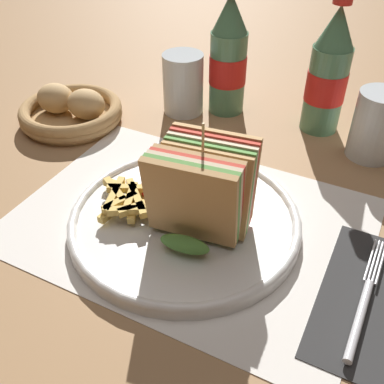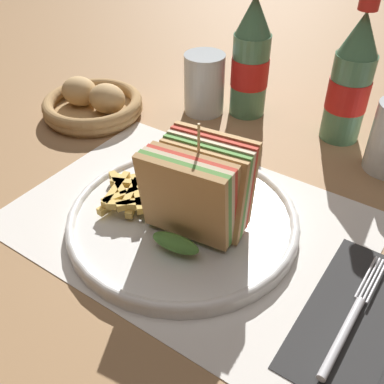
{
  "view_description": "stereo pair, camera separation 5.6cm",
  "coord_description": "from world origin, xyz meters",
  "px_view_note": "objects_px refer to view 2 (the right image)",
  "views": [
    {
      "loc": [
        0.21,
        -0.36,
        0.39
      ],
      "look_at": [
        0.01,
        0.03,
        0.04
      ],
      "focal_mm": 42.0,
      "sensor_mm": 36.0,
      "label": 1
    },
    {
      "loc": [
        0.26,
        -0.33,
        0.39
      ],
      "look_at": [
        0.01,
        0.03,
        0.04
      ],
      "focal_mm": 42.0,
      "sensor_mm": 36.0,
      "label": 2
    }
  ],
  "objects_px": {
    "coke_bottle_far": "(351,82)",
    "glass_far": "(204,84)",
    "fork": "(349,323)",
    "plate_main": "(183,219)",
    "bread_basket": "(93,104)",
    "coke_bottle_near": "(251,60)",
    "club_sandwich": "(198,191)"
  },
  "relations": [
    {
      "from": "club_sandwich",
      "to": "bread_basket",
      "type": "relative_size",
      "value": 0.81
    },
    {
      "from": "plate_main",
      "to": "fork",
      "type": "bearing_deg",
      "value": -8.37
    },
    {
      "from": "bread_basket",
      "to": "plate_main",
      "type": "bearing_deg",
      "value": -26.51
    },
    {
      "from": "fork",
      "to": "glass_far",
      "type": "height_order",
      "value": "glass_far"
    },
    {
      "from": "plate_main",
      "to": "coke_bottle_near",
      "type": "distance_m",
      "value": 0.33
    },
    {
      "from": "coke_bottle_near",
      "to": "coke_bottle_far",
      "type": "distance_m",
      "value": 0.17
    },
    {
      "from": "coke_bottle_near",
      "to": "glass_far",
      "type": "distance_m",
      "value": 0.09
    },
    {
      "from": "club_sandwich",
      "to": "bread_basket",
      "type": "height_order",
      "value": "club_sandwich"
    },
    {
      "from": "plate_main",
      "to": "coke_bottle_far",
      "type": "height_order",
      "value": "coke_bottle_far"
    },
    {
      "from": "plate_main",
      "to": "bread_basket",
      "type": "bearing_deg",
      "value": 153.49
    },
    {
      "from": "plate_main",
      "to": "coke_bottle_far",
      "type": "bearing_deg",
      "value": 74.68
    },
    {
      "from": "fork",
      "to": "plate_main",
      "type": "bearing_deg",
      "value": 172.66
    },
    {
      "from": "club_sandwich",
      "to": "fork",
      "type": "distance_m",
      "value": 0.21
    },
    {
      "from": "plate_main",
      "to": "fork",
      "type": "xyz_separation_m",
      "value": [
        0.22,
        -0.03,
        -0.0
      ]
    },
    {
      "from": "club_sandwich",
      "to": "glass_far",
      "type": "height_order",
      "value": "club_sandwich"
    },
    {
      "from": "glass_far",
      "to": "bread_basket",
      "type": "bearing_deg",
      "value": -141.75
    },
    {
      "from": "club_sandwich",
      "to": "glass_far",
      "type": "relative_size",
      "value": 1.35
    },
    {
      "from": "fork",
      "to": "coke_bottle_near",
      "type": "relative_size",
      "value": 0.79
    },
    {
      "from": "coke_bottle_near",
      "to": "bread_basket",
      "type": "distance_m",
      "value": 0.28
    },
    {
      "from": "plate_main",
      "to": "coke_bottle_far",
      "type": "xyz_separation_m",
      "value": [
        0.09,
        0.32,
        0.09
      ]
    },
    {
      "from": "coke_bottle_near",
      "to": "bread_basket",
      "type": "relative_size",
      "value": 1.29
    },
    {
      "from": "fork",
      "to": "glass_far",
      "type": "xyz_separation_m",
      "value": [
        -0.37,
        0.3,
        0.04
      ]
    },
    {
      "from": "fork",
      "to": "bread_basket",
      "type": "relative_size",
      "value": 1.02
    },
    {
      "from": "coke_bottle_near",
      "to": "coke_bottle_far",
      "type": "xyz_separation_m",
      "value": [
        0.16,
        0.01,
        0.0
      ]
    },
    {
      "from": "plate_main",
      "to": "glass_far",
      "type": "bearing_deg",
      "value": 118.13
    },
    {
      "from": "plate_main",
      "to": "bread_basket",
      "type": "distance_m",
      "value": 0.33
    },
    {
      "from": "club_sandwich",
      "to": "coke_bottle_far",
      "type": "height_order",
      "value": "coke_bottle_far"
    },
    {
      "from": "coke_bottle_far",
      "to": "glass_far",
      "type": "xyz_separation_m",
      "value": [
        -0.23,
        -0.05,
        -0.04
      ]
    },
    {
      "from": "plate_main",
      "to": "fork",
      "type": "height_order",
      "value": "plate_main"
    },
    {
      "from": "fork",
      "to": "coke_bottle_far",
      "type": "height_order",
      "value": "coke_bottle_far"
    },
    {
      "from": "plate_main",
      "to": "coke_bottle_far",
      "type": "relative_size",
      "value": 1.29
    },
    {
      "from": "fork",
      "to": "bread_basket",
      "type": "xyz_separation_m",
      "value": [
        -0.52,
        0.18,
        0.01
      ]
    }
  ]
}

